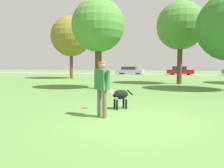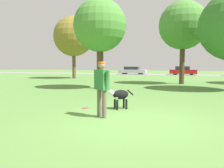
{
  "view_description": "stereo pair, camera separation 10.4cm",
  "coord_description": "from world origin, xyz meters",
  "px_view_note": "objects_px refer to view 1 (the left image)",
  "views": [
    {
      "loc": [
        1.39,
        -5.55,
        1.47
      ],
      "look_at": [
        -0.83,
        0.78,
        0.9
      ],
      "focal_mm": 35.0,
      "sensor_mm": 36.0,
      "label": 1
    },
    {
      "loc": [
        1.49,
        -5.51,
        1.47
      ],
      "look_at": [
        -0.83,
        0.78,
        0.9
      ],
      "focal_mm": 35.0,
      "sensor_mm": 36.0,
      "label": 2
    }
  ],
  "objects_px": {
    "parked_car_red": "(180,71)",
    "tree_mid_center": "(181,26)",
    "person": "(102,84)",
    "tree_far_left": "(71,36)",
    "parked_car_silver": "(130,70)",
    "dog": "(119,95)",
    "tree_near_left": "(98,26)",
    "frisbee": "(85,108)"
  },
  "relations": [
    {
      "from": "tree_far_left",
      "to": "tree_near_left",
      "type": "xyz_separation_m",
      "value": [
        7.16,
        -9.09,
        -0.79
      ]
    },
    {
      "from": "dog",
      "to": "frisbee",
      "type": "relative_size",
      "value": 3.68
    },
    {
      "from": "tree_near_left",
      "to": "parked_car_silver",
      "type": "height_order",
      "value": "tree_near_left"
    },
    {
      "from": "frisbee",
      "to": "parked_car_silver",
      "type": "distance_m",
      "value": 29.82
    },
    {
      "from": "person",
      "to": "dog",
      "type": "distance_m",
      "value": 1.35
    },
    {
      "from": "dog",
      "to": "tree_far_left",
      "type": "xyz_separation_m",
      "value": [
        -10.42,
        14.99,
        4.27
      ]
    },
    {
      "from": "person",
      "to": "tree_near_left",
      "type": "relative_size",
      "value": 0.28
    },
    {
      "from": "frisbee",
      "to": "dog",
      "type": "bearing_deg",
      "value": 12.53
    },
    {
      "from": "tree_mid_center",
      "to": "tree_far_left",
      "type": "distance_m",
      "value": 12.47
    },
    {
      "from": "frisbee",
      "to": "tree_near_left",
      "type": "relative_size",
      "value": 0.04
    },
    {
      "from": "dog",
      "to": "tree_near_left",
      "type": "height_order",
      "value": "tree_near_left"
    },
    {
      "from": "parked_car_silver",
      "to": "tree_far_left",
      "type": "bearing_deg",
      "value": -103.76
    },
    {
      "from": "tree_mid_center",
      "to": "parked_car_silver",
      "type": "xyz_separation_m",
      "value": [
        -8.73,
        17.65,
        -3.93
      ]
    },
    {
      "from": "tree_mid_center",
      "to": "tree_far_left",
      "type": "bearing_deg",
      "value": 162.7
    },
    {
      "from": "person",
      "to": "tree_mid_center",
      "type": "distance_m",
      "value": 13.16
    },
    {
      "from": "tree_mid_center",
      "to": "parked_car_silver",
      "type": "bearing_deg",
      "value": 116.33
    },
    {
      "from": "person",
      "to": "frisbee",
      "type": "height_order",
      "value": "person"
    },
    {
      "from": "dog",
      "to": "parked_car_silver",
      "type": "distance_m",
      "value": 29.82
    },
    {
      "from": "person",
      "to": "tree_far_left",
      "type": "height_order",
      "value": "tree_far_left"
    },
    {
      "from": "tree_mid_center",
      "to": "tree_far_left",
      "type": "xyz_separation_m",
      "value": [
        -11.9,
        3.71,
        0.16
      ]
    },
    {
      "from": "tree_mid_center",
      "to": "tree_near_left",
      "type": "xyz_separation_m",
      "value": [
        -4.74,
        -5.38,
        -0.63
      ]
    },
    {
      "from": "person",
      "to": "frisbee",
      "type": "relative_size",
      "value": 7.55
    },
    {
      "from": "tree_far_left",
      "to": "parked_car_red",
      "type": "height_order",
      "value": "tree_far_left"
    },
    {
      "from": "parked_car_red",
      "to": "tree_mid_center",
      "type": "bearing_deg",
      "value": -86.39
    },
    {
      "from": "tree_near_left",
      "to": "parked_car_red",
      "type": "relative_size",
      "value": 1.38
    },
    {
      "from": "tree_far_left",
      "to": "tree_near_left",
      "type": "height_order",
      "value": "tree_far_left"
    },
    {
      "from": "person",
      "to": "tree_near_left",
      "type": "height_order",
      "value": "tree_near_left"
    },
    {
      "from": "frisbee",
      "to": "tree_near_left",
      "type": "xyz_separation_m",
      "value": [
        -2.09,
        6.16,
        3.94
      ]
    },
    {
      "from": "person",
      "to": "tree_mid_center",
      "type": "xyz_separation_m",
      "value": [
        1.6,
        12.54,
        3.63
      ]
    },
    {
      "from": "frisbee",
      "to": "parked_car_red",
      "type": "height_order",
      "value": "parked_car_red"
    },
    {
      "from": "tree_far_left",
      "to": "tree_near_left",
      "type": "bearing_deg",
      "value": -51.77
    },
    {
      "from": "tree_mid_center",
      "to": "person",
      "type": "bearing_deg",
      "value": -97.29
    },
    {
      "from": "tree_mid_center",
      "to": "tree_near_left",
      "type": "distance_m",
      "value": 7.2
    },
    {
      "from": "person",
      "to": "dog",
      "type": "relative_size",
      "value": 2.05
    },
    {
      "from": "tree_far_left",
      "to": "dog",
      "type": "bearing_deg",
      "value": -55.2
    },
    {
      "from": "person",
      "to": "parked_car_red",
      "type": "xyz_separation_m",
      "value": [
        1.06,
        30.18,
        -0.28
      ]
    },
    {
      "from": "dog",
      "to": "frisbee",
      "type": "distance_m",
      "value": 1.28
    },
    {
      "from": "person",
      "to": "tree_far_left",
      "type": "distance_m",
      "value": 19.61
    },
    {
      "from": "person",
      "to": "parked_car_red",
      "type": "distance_m",
      "value": 30.2
    },
    {
      "from": "tree_mid_center",
      "to": "dog",
      "type": "bearing_deg",
      "value": -97.5
    },
    {
      "from": "frisbee",
      "to": "tree_mid_center",
      "type": "xyz_separation_m",
      "value": [
        2.65,
        11.54,
        4.56
      ]
    },
    {
      "from": "dog",
      "to": "parked_car_silver",
      "type": "xyz_separation_m",
      "value": [
        -7.25,
        28.93,
        0.17
      ]
    }
  ]
}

